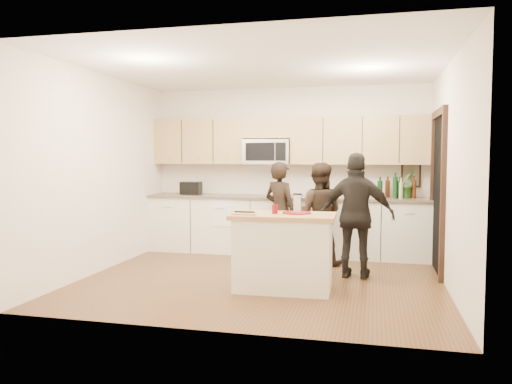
% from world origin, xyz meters
% --- Properties ---
extents(floor, '(4.50, 4.50, 0.00)m').
position_xyz_m(floor, '(0.00, 0.00, 0.00)').
color(floor, brown).
rests_on(floor, ground).
extents(room_shell, '(4.52, 4.02, 2.71)m').
position_xyz_m(room_shell, '(0.00, 0.00, 1.73)').
color(room_shell, beige).
rests_on(room_shell, ground).
extents(back_cabinetry, '(4.50, 0.66, 0.94)m').
position_xyz_m(back_cabinetry, '(0.00, 1.69, 0.47)').
color(back_cabinetry, silver).
rests_on(back_cabinetry, ground).
extents(upper_cabinetry, '(4.50, 0.33, 0.75)m').
position_xyz_m(upper_cabinetry, '(0.03, 1.83, 1.84)').
color(upper_cabinetry, tan).
rests_on(upper_cabinetry, ground).
extents(microwave, '(0.76, 0.41, 0.40)m').
position_xyz_m(microwave, '(-0.31, 1.80, 1.65)').
color(microwave, silver).
rests_on(microwave, ground).
extents(doorway, '(0.06, 1.25, 2.20)m').
position_xyz_m(doorway, '(2.23, 0.90, 1.16)').
color(doorway, black).
rests_on(doorway, ground).
extents(framed_picture, '(0.30, 0.03, 0.38)m').
position_xyz_m(framed_picture, '(1.95, 1.98, 1.28)').
color(framed_picture, black).
rests_on(framed_picture, ground).
extents(dish_towel, '(0.34, 0.60, 0.48)m').
position_xyz_m(dish_towel, '(-0.95, 1.50, 0.80)').
color(dish_towel, white).
rests_on(dish_towel, ground).
extents(island, '(1.22, 0.73, 0.90)m').
position_xyz_m(island, '(0.36, -0.46, 0.45)').
color(island, silver).
rests_on(island, ground).
extents(red_plate, '(0.34, 0.34, 0.02)m').
position_xyz_m(red_plate, '(0.51, -0.37, 0.91)').
color(red_plate, maroon).
rests_on(red_plate, island).
extents(box_grater, '(0.10, 0.06, 0.22)m').
position_xyz_m(box_grater, '(0.51, -0.36, 1.03)').
color(box_grater, silver).
rests_on(box_grater, red_plate).
extents(drink_glass, '(0.07, 0.07, 0.11)m').
position_xyz_m(drink_glass, '(0.26, -0.47, 0.96)').
color(drink_glass, maroon).
rests_on(drink_glass, island).
extents(cutting_board, '(0.28, 0.17, 0.02)m').
position_xyz_m(cutting_board, '(-0.07, -0.65, 0.91)').
color(cutting_board, '#B5864B').
rests_on(cutting_board, island).
extents(tongs, '(0.24, 0.03, 0.02)m').
position_xyz_m(tongs, '(-0.08, -0.57, 0.92)').
color(tongs, black).
rests_on(tongs, cutting_board).
extents(knife, '(0.21, 0.03, 0.01)m').
position_xyz_m(knife, '(0.01, -0.71, 0.92)').
color(knife, silver).
rests_on(knife, cutting_board).
extents(toaster, '(0.33, 0.20, 0.22)m').
position_xyz_m(toaster, '(-1.59, 1.67, 1.05)').
color(toaster, black).
rests_on(toaster, back_cabinetry).
extents(bottle_cluster, '(0.58, 0.30, 0.39)m').
position_xyz_m(bottle_cluster, '(1.76, 1.72, 1.11)').
color(bottle_cluster, black).
rests_on(bottle_cluster, back_cabinetry).
extents(orchid, '(0.33, 0.32, 0.46)m').
position_xyz_m(orchid, '(1.88, 1.72, 1.17)').
color(orchid, '#326729').
rests_on(orchid, back_cabinetry).
extents(woman_left, '(0.65, 0.57, 1.49)m').
position_xyz_m(woman_left, '(0.03, 1.12, 0.75)').
color(woman_left, black).
rests_on(woman_left, ground).
extents(woman_center, '(0.73, 0.58, 1.48)m').
position_xyz_m(woman_center, '(0.61, 1.05, 0.74)').
color(woman_center, black).
rests_on(woman_center, ground).
extents(woman_right, '(0.98, 0.48, 1.62)m').
position_xyz_m(woman_right, '(1.18, 0.34, 0.81)').
color(woman_right, black).
rests_on(woman_right, ground).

